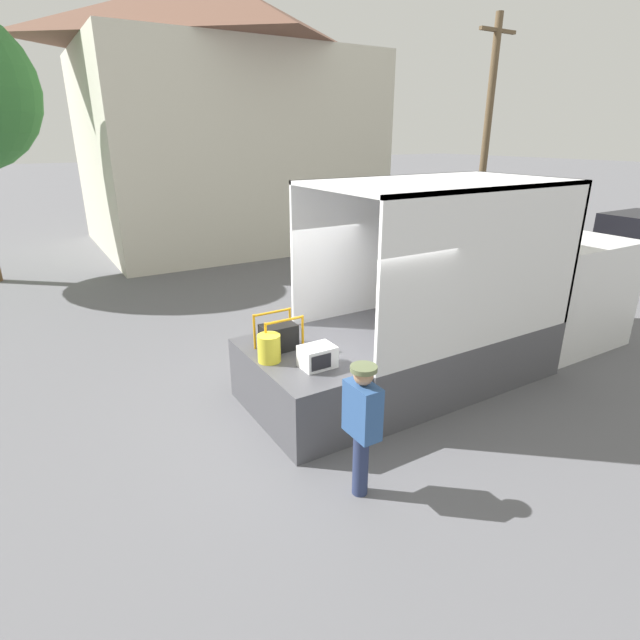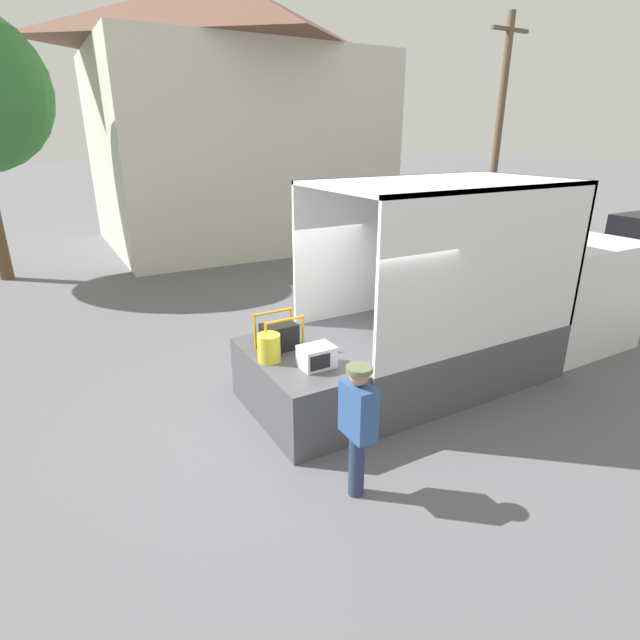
# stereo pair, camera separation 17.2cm
# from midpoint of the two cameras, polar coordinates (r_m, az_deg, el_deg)

# --- Properties ---
(ground_plane) EXTENTS (160.00, 160.00, 0.00)m
(ground_plane) POSITION_cam_midpoint_polar(r_m,az_deg,el_deg) (7.72, 0.30, -9.68)
(ground_plane) COLOR slate
(box_truck) EXTENTS (6.34, 2.27, 3.24)m
(box_truck) POSITION_cam_midpoint_polar(r_m,az_deg,el_deg) (9.53, 18.89, 1.26)
(box_truck) COLOR white
(box_truck) RESTS_ON ground
(tailgate_deck) EXTENTS (1.13, 2.16, 0.95)m
(tailgate_deck) POSITION_cam_midpoint_polar(r_m,az_deg,el_deg) (7.25, -3.56, -7.57)
(tailgate_deck) COLOR #4C4C51
(tailgate_deck) RESTS_ON ground
(microwave) EXTENTS (0.46, 0.36, 0.29)m
(microwave) POSITION_cam_midpoint_polar(r_m,az_deg,el_deg) (6.66, -1.04, -4.22)
(microwave) COLOR white
(microwave) RESTS_ON tailgate_deck
(portable_generator) EXTENTS (0.61, 0.42, 0.52)m
(portable_generator) POSITION_cam_midpoint_polar(r_m,az_deg,el_deg) (7.21, -5.31, -1.85)
(portable_generator) COLOR black
(portable_generator) RESTS_ON tailgate_deck
(orange_bucket) EXTENTS (0.32, 0.32, 0.38)m
(orange_bucket) POSITION_cam_midpoint_polar(r_m,az_deg,el_deg) (6.85, -6.56, -3.23)
(orange_bucket) COLOR yellow
(orange_bucket) RESTS_ON tailgate_deck
(worker_person) EXTENTS (0.29, 0.44, 1.61)m
(worker_person) POSITION_cam_midpoint_polar(r_m,az_deg,el_deg) (5.53, 3.92, -11.19)
(worker_person) COLOR navy
(worker_person) RESTS_ON ground
(pickup_truck_black) EXTENTS (5.07, 1.90, 1.66)m
(pickup_truck_black) POSITION_cam_midpoint_polar(r_m,az_deg,el_deg) (17.68, 31.63, 7.01)
(pickup_truck_black) COLOR black
(pickup_truck_black) RESTS_ON ground
(house_backdrop) EXTENTS (9.90, 7.97, 8.87)m
(house_backdrop) POSITION_cam_midpoint_polar(r_m,az_deg,el_deg) (19.82, -11.11, 21.93)
(house_backdrop) COLOR beige
(house_backdrop) RESTS_ON ground
(utility_pole) EXTENTS (1.80, 0.28, 8.01)m
(utility_pole) POSITION_cam_midpoint_polar(r_m,az_deg,el_deg) (21.47, 18.36, 20.23)
(utility_pole) COLOR brown
(utility_pole) RESTS_ON ground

